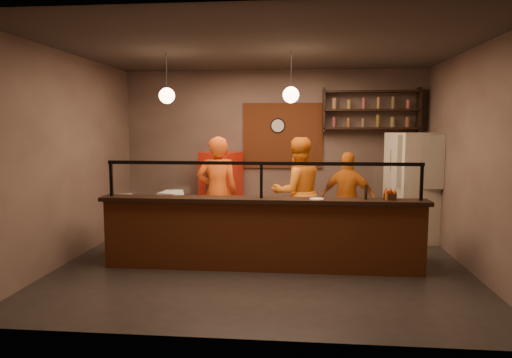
# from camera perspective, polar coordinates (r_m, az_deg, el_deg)

# --- Properties ---
(floor) EXTENTS (6.00, 6.00, 0.00)m
(floor) POSITION_cam_1_polar(r_m,az_deg,el_deg) (7.06, 0.87, -10.55)
(floor) COLOR black
(floor) RESTS_ON ground
(ceiling) EXTENTS (6.00, 6.00, 0.00)m
(ceiling) POSITION_cam_1_polar(r_m,az_deg,el_deg) (6.85, 0.92, 16.00)
(ceiling) COLOR #3B342D
(ceiling) RESTS_ON wall_back
(wall_back) EXTENTS (6.00, 0.00, 6.00)m
(wall_back) POSITION_cam_1_polar(r_m,az_deg,el_deg) (9.26, 2.13, 3.57)
(wall_back) COLOR #736054
(wall_back) RESTS_ON floor
(wall_left) EXTENTS (0.00, 5.00, 5.00)m
(wall_left) POSITION_cam_1_polar(r_m,az_deg,el_deg) (7.62, -22.25, 2.48)
(wall_left) COLOR #736054
(wall_left) RESTS_ON floor
(wall_right) EXTENTS (0.00, 5.00, 5.00)m
(wall_right) POSITION_cam_1_polar(r_m,az_deg,el_deg) (7.18, 25.52, 2.11)
(wall_right) COLOR #736054
(wall_right) RESTS_ON floor
(wall_front) EXTENTS (6.00, 0.00, 6.00)m
(wall_front) POSITION_cam_1_polar(r_m,az_deg,el_deg) (4.29, -1.77, 0.23)
(wall_front) COLOR #736054
(wall_front) RESTS_ON floor
(brick_patch) EXTENTS (1.60, 0.04, 1.30)m
(brick_patch) POSITION_cam_1_polar(r_m,az_deg,el_deg) (9.21, 3.37, 5.42)
(brick_patch) COLOR brown
(brick_patch) RESTS_ON wall_back
(service_counter) EXTENTS (4.60, 0.25, 1.00)m
(service_counter) POSITION_cam_1_polar(r_m,az_deg,el_deg) (6.64, 0.67, -7.18)
(service_counter) COLOR brown
(service_counter) RESTS_ON floor
(counter_ledge) EXTENTS (4.70, 0.37, 0.06)m
(counter_ledge) POSITION_cam_1_polar(r_m,az_deg,el_deg) (6.53, 0.67, -2.66)
(counter_ledge) COLOR black
(counter_ledge) RESTS_ON service_counter
(worktop_cabinet) EXTENTS (4.60, 0.75, 0.85)m
(worktop_cabinet) POSITION_cam_1_polar(r_m,az_deg,el_deg) (7.14, 1.00, -6.82)
(worktop_cabinet) COLOR gray
(worktop_cabinet) RESTS_ON floor
(worktop) EXTENTS (4.60, 0.75, 0.05)m
(worktop) POSITION_cam_1_polar(r_m,az_deg,el_deg) (7.05, 1.01, -3.26)
(worktop) COLOR white
(worktop) RESTS_ON worktop_cabinet
(sneeze_guard) EXTENTS (4.50, 0.05, 0.52)m
(sneeze_guard) POSITION_cam_1_polar(r_m,az_deg,el_deg) (6.49, 0.68, 0.31)
(sneeze_guard) COLOR white
(sneeze_guard) RESTS_ON counter_ledge
(wall_shelving) EXTENTS (1.84, 0.28, 0.85)m
(wall_shelving) POSITION_cam_1_polar(r_m,az_deg,el_deg) (9.16, 14.16, 8.36)
(wall_shelving) COLOR black
(wall_shelving) RESTS_ON wall_back
(wall_clock) EXTENTS (0.30, 0.04, 0.30)m
(wall_clock) POSITION_cam_1_polar(r_m,az_deg,el_deg) (9.20, 2.75, 6.67)
(wall_clock) COLOR black
(wall_clock) RESTS_ON wall_back
(pendant_left) EXTENTS (0.24, 0.24, 0.77)m
(pendant_left) POSITION_cam_1_polar(r_m,az_deg,el_deg) (7.24, -11.08, 10.20)
(pendant_left) COLOR black
(pendant_left) RESTS_ON ceiling
(pendant_right) EXTENTS (0.24, 0.24, 0.77)m
(pendant_right) POSITION_cam_1_polar(r_m,az_deg,el_deg) (6.95, 4.39, 10.46)
(pendant_right) COLOR black
(pendant_right) RESTS_ON ceiling
(cook_left) EXTENTS (0.78, 0.59, 1.92)m
(cook_left) POSITION_cam_1_polar(r_m,az_deg,el_deg) (7.82, -4.84, -1.70)
(cook_left) COLOR #CE4F13
(cook_left) RESTS_ON floor
(cook_mid) EXTENTS (1.12, 1.00, 1.90)m
(cook_mid) POSITION_cam_1_polar(r_m,az_deg,el_deg) (7.89, 5.20, -1.69)
(cook_mid) COLOR orange
(cook_mid) RESTS_ON floor
(cook_right) EXTENTS (1.04, 0.69, 1.65)m
(cook_right) POSITION_cam_1_polar(r_m,az_deg,el_deg) (8.12, 11.41, -2.47)
(cook_right) COLOR orange
(cook_right) RESTS_ON floor
(fridge) EXTENTS (1.00, 0.96, 1.97)m
(fridge) POSITION_cam_1_polar(r_m,az_deg,el_deg) (8.69, 19.14, -1.03)
(fridge) COLOR beige
(fridge) RESTS_ON floor
(red_cooler) EXTENTS (0.85, 0.81, 1.58)m
(red_cooler) POSITION_cam_1_polar(r_m,az_deg,el_deg) (9.10, -4.38, -1.62)
(red_cooler) COLOR red
(red_cooler) RESTS_ON floor
(pizza_dough) EXTENTS (0.55, 0.55, 0.01)m
(pizza_dough) POSITION_cam_1_polar(r_m,az_deg,el_deg) (7.05, -0.36, -3.00)
(pizza_dough) COLOR beige
(pizza_dough) RESTS_ON worktop
(prep_tub_a) EXTENTS (0.40, 0.36, 0.16)m
(prep_tub_a) POSITION_cam_1_polar(r_m,az_deg,el_deg) (7.23, -10.63, -2.28)
(prep_tub_a) COLOR silver
(prep_tub_a) RESTS_ON worktop
(prep_tub_b) EXTENTS (0.34, 0.29, 0.15)m
(prep_tub_b) POSITION_cam_1_polar(r_m,az_deg,el_deg) (7.50, -10.26, -2.01)
(prep_tub_b) COLOR silver
(prep_tub_b) RESTS_ON worktop
(prep_tub_c) EXTENTS (0.34, 0.30, 0.14)m
(prep_tub_c) POSITION_cam_1_polar(r_m,az_deg,el_deg) (7.28, -16.29, -2.45)
(prep_tub_c) COLOR silver
(prep_tub_c) RESTS_ON worktop
(rolling_pin) EXTENTS (0.32, 0.19, 0.06)m
(rolling_pin) POSITION_cam_1_polar(r_m,az_deg,el_deg) (7.08, -2.47, -2.78)
(rolling_pin) COLOR gold
(rolling_pin) RESTS_ON worktop
(condiment_caddy) EXTENTS (0.19, 0.18, 0.09)m
(condiment_caddy) POSITION_cam_1_polar(r_m,az_deg,el_deg) (6.66, 16.42, -2.10)
(condiment_caddy) COLOR black
(condiment_caddy) RESTS_ON counter_ledge
(pepper_mill) EXTENTS (0.06, 0.06, 0.21)m
(pepper_mill) POSITION_cam_1_polar(r_m,az_deg,el_deg) (6.59, 13.55, -1.59)
(pepper_mill) COLOR black
(pepper_mill) RESTS_ON counter_ledge
(small_plate) EXTENTS (0.26, 0.26, 0.01)m
(small_plate) POSITION_cam_1_polar(r_m,az_deg,el_deg) (6.46, 7.58, -2.49)
(small_plate) COLOR silver
(small_plate) RESTS_ON counter_ledge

